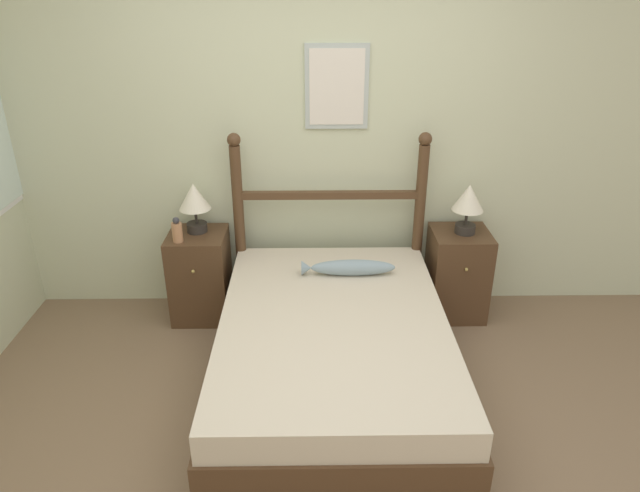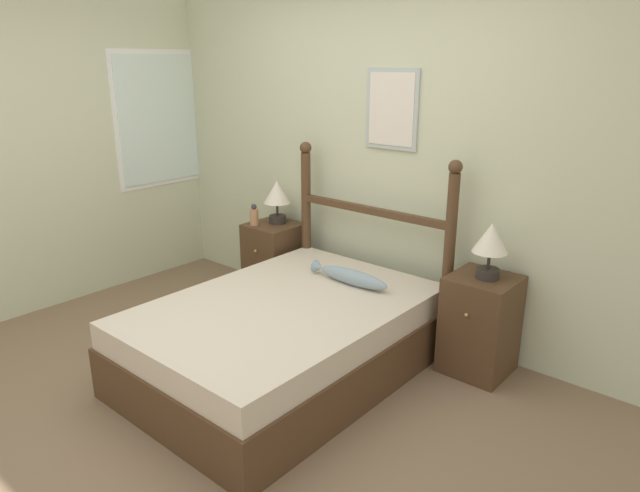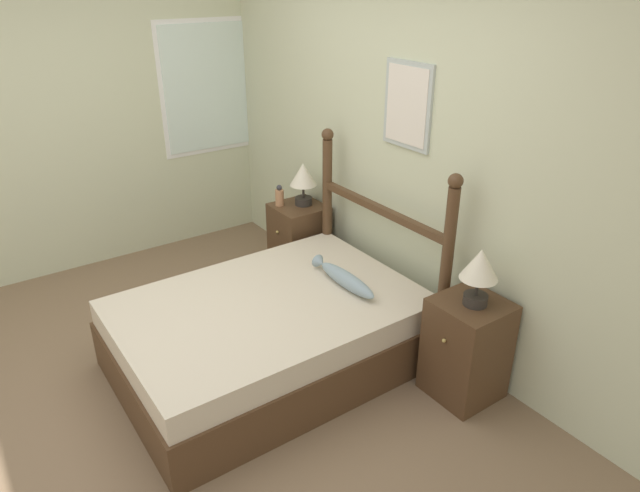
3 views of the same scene
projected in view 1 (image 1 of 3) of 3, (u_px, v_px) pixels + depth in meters
ground_plane at (318, 465)px, 2.93m from camera, size 16.00×16.00×0.00m
wall_back at (315, 136)px, 3.95m from camera, size 6.40×0.08×2.55m
bed at (333, 353)px, 3.39m from camera, size 1.35×1.92×0.49m
headboard at (329, 218)px, 4.02m from camera, size 1.36×0.09×1.34m
nightstand_left at (200, 275)px, 4.11m from camera, size 0.40×0.42×0.65m
nightstand_right at (457, 273)px, 4.13m from camera, size 0.40×0.42×0.65m
table_lamp_left at (194, 200)px, 3.91m from camera, size 0.22×0.22×0.35m
table_lamp_right at (468, 202)px, 3.89m from camera, size 0.22×0.22×0.35m
bottle at (177, 231)px, 3.82m from camera, size 0.07×0.07×0.18m
fish_pillow at (349, 268)px, 3.74m from camera, size 0.62×0.10×0.11m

